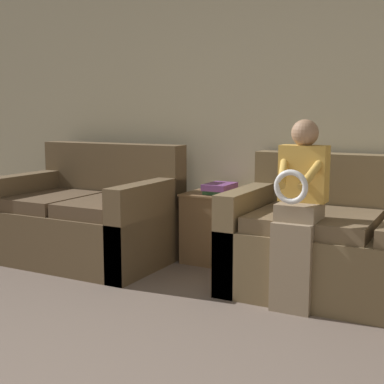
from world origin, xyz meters
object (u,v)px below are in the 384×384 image
book_stack (220,188)px  side_shelf (219,228)px  couch_side (90,220)px  child_left_seated (299,205)px  couch_main (381,250)px

book_stack → side_shelf: bearing=150.1°
couch_side → book_stack: 1.17m
child_left_seated → side_shelf: bearing=141.6°
couch_side → book_stack: (1.06, 0.41, 0.30)m
couch_side → side_shelf: couch_side is taller
couch_main → couch_side: (-2.40, -0.13, 0.00)m
couch_side → book_stack: size_ratio=4.81×
side_shelf → book_stack: size_ratio=1.99×
child_left_seated → side_shelf: (-0.89, 0.70, -0.37)m
couch_side → side_shelf: (1.06, 0.41, -0.04)m
couch_main → child_left_seated: (-0.46, -0.42, 0.34)m
child_left_seated → book_stack: 1.13m
couch_side → child_left_seated: bearing=-8.6°
couch_side → side_shelf: 1.13m
couch_main → couch_side: couch_side is taller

